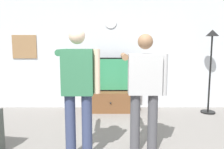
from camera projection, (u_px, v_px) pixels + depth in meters
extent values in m
cube|color=silver|center=(113.00, 53.00, 5.46)|extent=(6.40, 0.10, 2.70)
cube|color=brown|center=(111.00, 101.00, 5.26)|extent=(1.20, 0.48, 0.47)
sphere|color=black|center=(111.00, 103.00, 5.00)|extent=(0.04, 0.04, 0.04)
cube|color=black|center=(111.00, 74.00, 5.22)|extent=(1.33, 0.06, 0.78)
cube|color=#338C59|center=(111.00, 75.00, 5.19)|extent=(1.27, 0.01, 0.72)
cylinder|color=white|center=(111.00, 22.00, 5.30)|extent=(0.29, 0.03, 0.29)
cube|color=#997047|center=(25.00, 47.00, 5.39)|extent=(0.58, 0.04, 0.56)
cylinder|color=black|center=(208.00, 112.00, 5.14)|extent=(0.32, 0.32, 0.03)
cylinder|color=black|center=(211.00, 75.00, 5.02)|extent=(0.04, 0.04, 1.70)
cone|color=black|center=(213.00, 33.00, 4.90)|extent=(0.28, 0.28, 0.14)
cylinder|color=#384266|center=(71.00, 127.00, 3.02)|extent=(0.14, 0.14, 0.90)
cylinder|color=#384266|center=(88.00, 127.00, 3.02)|extent=(0.14, 0.14, 0.90)
cube|color=#33724C|center=(78.00, 72.00, 2.92)|extent=(0.41, 0.22, 0.60)
sphere|color=beige|center=(78.00, 36.00, 2.86)|extent=(0.21, 0.21, 0.21)
cylinder|color=#33724C|center=(64.00, 52.00, 3.17)|extent=(0.09, 0.58, 0.09)
cube|color=white|center=(68.00, 51.00, 3.49)|extent=(0.04, 0.12, 0.04)
cylinder|color=beige|center=(97.00, 71.00, 2.92)|extent=(0.09, 0.09, 0.58)
cylinder|color=#4C4C51|center=(136.00, 123.00, 3.20)|extent=(0.14, 0.14, 0.86)
cylinder|color=#4C4C51|center=(153.00, 123.00, 3.20)|extent=(0.14, 0.14, 0.86)
cube|color=#B7B7B7|center=(145.00, 74.00, 3.11)|extent=(0.45, 0.22, 0.56)
sphere|color=#8C6647|center=(146.00, 42.00, 3.05)|extent=(0.21, 0.21, 0.21)
cylinder|color=#8C6647|center=(125.00, 56.00, 3.36)|extent=(0.09, 0.58, 0.09)
cube|color=white|center=(124.00, 55.00, 3.68)|extent=(0.04, 0.12, 0.04)
cylinder|color=#B7B7B7|center=(165.00, 75.00, 3.11)|extent=(0.09, 0.09, 0.58)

